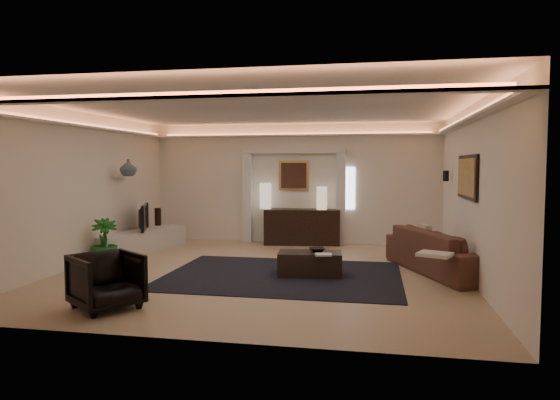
% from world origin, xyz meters
% --- Properties ---
extents(floor, '(7.00, 7.00, 0.00)m').
position_xyz_m(floor, '(0.00, 0.00, 0.00)').
color(floor, tan).
rests_on(floor, ground).
extents(ceiling, '(7.00, 7.00, 0.00)m').
position_xyz_m(ceiling, '(0.00, 0.00, 2.90)').
color(ceiling, white).
rests_on(ceiling, ground).
extents(wall_back, '(7.00, 0.00, 7.00)m').
position_xyz_m(wall_back, '(0.00, 3.50, 1.45)').
color(wall_back, '#F0E4CE').
rests_on(wall_back, ground).
extents(wall_front, '(7.00, 0.00, 7.00)m').
position_xyz_m(wall_front, '(0.00, -3.50, 1.45)').
color(wall_front, '#F0E4CE').
rests_on(wall_front, ground).
extents(wall_left, '(0.00, 7.00, 7.00)m').
position_xyz_m(wall_left, '(-3.50, 0.00, 1.45)').
color(wall_left, '#F0E4CE').
rests_on(wall_left, ground).
extents(wall_right, '(0.00, 7.00, 7.00)m').
position_xyz_m(wall_right, '(3.50, 0.00, 1.45)').
color(wall_right, '#F0E4CE').
rests_on(wall_right, ground).
extents(cove_soffit, '(7.00, 7.00, 0.04)m').
position_xyz_m(cove_soffit, '(0.00, 0.00, 2.62)').
color(cove_soffit, silver).
rests_on(cove_soffit, ceiling).
extents(daylight_slit, '(0.25, 0.03, 1.00)m').
position_xyz_m(daylight_slit, '(1.35, 3.48, 1.35)').
color(daylight_slit, white).
rests_on(daylight_slit, wall_back).
extents(area_rug, '(4.00, 3.00, 0.01)m').
position_xyz_m(area_rug, '(0.40, -0.20, 0.01)').
color(area_rug, black).
rests_on(area_rug, ground).
extents(pilaster_left, '(0.22, 0.20, 2.20)m').
position_xyz_m(pilaster_left, '(-1.15, 3.40, 1.10)').
color(pilaster_left, silver).
rests_on(pilaster_left, ground).
extents(pilaster_right, '(0.22, 0.20, 2.20)m').
position_xyz_m(pilaster_right, '(1.15, 3.40, 1.10)').
color(pilaster_right, silver).
rests_on(pilaster_right, ground).
extents(alcove_header, '(2.52, 0.20, 0.12)m').
position_xyz_m(alcove_header, '(0.00, 3.40, 2.25)').
color(alcove_header, silver).
rests_on(alcove_header, wall_back).
extents(painting_frame, '(0.74, 0.04, 0.74)m').
position_xyz_m(painting_frame, '(0.00, 3.47, 1.65)').
color(painting_frame, tan).
rests_on(painting_frame, wall_back).
extents(painting_canvas, '(0.62, 0.02, 0.62)m').
position_xyz_m(painting_canvas, '(0.00, 3.44, 1.65)').
color(painting_canvas, '#4C2D1E').
rests_on(painting_canvas, wall_back).
extents(art_panel_frame, '(0.04, 1.64, 0.74)m').
position_xyz_m(art_panel_frame, '(3.47, 0.30, 1.70)').
color(art_panel_frame, black).
rests_on(art_panel_frame, wall_right).
extents(art_panel_gold, '(0.02, 1.50, 0.62)m').
position_xyz_m(art_panel_gold, '(3.44, 0.30, 1.70)').
color(art_panel_gold, tan).
rests_on(art_panel_gold, wall_right).
extents(wall_sconce, '(0.12, 0.12, 0.22)m').
position_xyz_m(wall_sconce, '(3.38, 2.20, 1.68)').
color(wall_sconce, black).
rests_on(wall_sconce, wall_right).
extents(wall_niche, '(0.10, 0.55, 0.04)m').
position_xyz_m(wall_niche, '(-3.44, 1.40, 1.65)').
color(wall_niche, silver).
rests_on(wall_niche, wall_left).
extents(console, '(1.84, 0.76, 0.90)m').
position_xyz_m(console, '(0.23, 3.25, 0.40)').
color(console, black).
rests_on(console, ground).
extents(lamp_left, '(0.33, 0.33, 0.62)m').
position_xyz_m(lamp_left, '(-0.66, 3.25, 1.09)').
color(lamp_left, beige).
rests_on(lamp_left, console).
extents(lamp_right, '(0.28, 0.28, 0.54)m').
position_xyz_m(lamp_right, '(0.71, 3.25, 1.09)').
color(lamp_right, beige).
rests_on(lamp_right, console).
extents(media_ledge, '(1.28, 2.60, 0.47)m').
position_xyz_m(media_ledge, '(-3.15, 1.59, 0.23)').
color(media_ledge, beige).
rests_on(media_ledge, ground).
extents(tv, '(0.99, 0.46, 0.58)m').
position_xyz_m(tv, '(-3.15, 1.66, 0.74)').
color(tv, black).
rests_on(tv, media_ledge).
extents(figurine, '(0.20, 0.20, 0.42)m').
position_xyz_m(figurine, '(-3.15, 2.58, 0.64)').
color(figurine, black).
rests_on(figurine, media_ledge).
extents(ginger_jar, '(0.41, 0.41, 0.36)m').
position_xyz_m(ginger_jar, '(-3.15, 1.16, 1.85)').
color(ginger_jar, slate).
rests_on(ginger_jar, wall_niche).
extents(plant, '(0.69, 0.69, 0.88)m').
position_xyz_m(plant, '(-3.15, 0.15, 0.44)').
color(plant, '#175615').
rests_on(plant, ground).
extents(sofa, '(2.79, 1.96, 0.76)m').
position_xyz_m(sofa, '(3.15, 0.58, 0.38)').
color(sofa, brown).
rests_on(sofa, ground).
extents(throw_blanket, '(0.59, 0.55, 0.05)m').
position_xyz_m(throw_blanket, '(2.85, -0.74, 0.55)').
color(throw_blanket, silver).
rests_on(throw_blanket, sofa).
extents(throw_pillow, '(0.24, 0.43, 0.41)m').
position_xyz_m(throw_pillow, '(2.89, 1.33, 0.55)').
color(throw_pillow, tan).
rests_on(throw_pillow, sofa).
extents(coffee_table, '(1.14, 0.70, 0.40)m').
position_xyz_m(coffee_table, '(0.86, -0.09, 0.20)').
color(coffee_table, black).
rests_on(coffee_table, ground).
extents(bowl, '(0.36, 0.36, 0.07)m').
position_xyz_m(bowl, '(0.97, -0.04, 0.44)').
color(bowl, black).
rests_on(bowl, coffee_table).
extents(magazine, '(0.30, 0.24, 0.03)m').
position_xyz_m(magazine, '(1.12, -0.39, 0.42)').
color(magazine, '#F2E0C4').
rests_on(magazine, coffee_table).
extents(armchair, '(1.13, 1.12, 0.74)m').
position_xyz_m(armchair, '(-1.53, -2.58, 0.37)').
color(armchair, black).
rests_on(armchair, ground).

